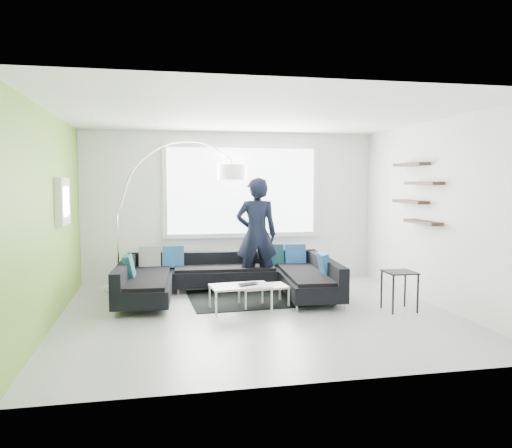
{
  "coord_description": "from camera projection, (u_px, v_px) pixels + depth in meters",
  "views": [
    {
      "loc": [
        -1.41,
        -6.82,
        1.89
      ],
      "look_at": [
        0.15,
        0.9,
        1.2
      ],
      "focal_mm": 35.0,
      "sensor_mm": 36.0,
      "label": 1
    }
  ],
  "objects": [
    {
      "name": "room_shell",
      "position": [
        258.0,
        186.0,
        7.15
      ],
      "size": [
        5.54,
        5.04,
        2.82
      ],
      "color": "silver",
      "rests_on": "ground"
    },
    {
      "name": "rug",
      "position": [
        256.0,
        298.0,
        8.06
      ],
      "size": [
        2.18,
        1.63,
        0.01
      ],
      "primitive_type": "cube",
      "rotation": [
        0.0,
        0.0,
        0.04
      ],
      "color": "black",
      "rests_on": "ground"
    },
    {
      "name": "sectional_sofa",
      "position": [
        228.0,
        279.0,
        8.01
      ],
      "size": [
        3.52,
        2.32,
        0.73
      ],
      "rotation": [
        0.0,
        0.0,
        -0.07
      ],
      "color": "black",
      "rests_on": "ground"
    },
    {
      "name": "side_table",
      "position": [
        399.0,
        291.0,
        7.25
      ],
      "size": [
        0.42,
        0.42,
        0.58
      ],
      "primitive_type": "cube",
      "rotation": [
        0.0,
        0.0,
        -0.01
      ],
      "color": "black",
      "rests_on": "ground"
    },
    {
      "name": "person",
      "position": [
        257.0,
        234.0,
        8.54
      ],
      "size": [
        0.78,
        0.57,
        1.94
      ],
      "primitive_type": "imported",
      "rotation": [
        0.0,
        0.0,
        3.07
      ],
      "color": "black",
      "rests_on": "ground"
    },
    {
      "name": "laptop",
      "position": [
        250.0,
        285.0,
        7.26
      ],
      "size": [
        0.47,
        0.44,
        0.03
      ],
      "primitive_type": "imported",
      "rotation": [
        0.0,
        0.0,
        0.41
      ],
      "color": "black",
      "rests_on": "coffee_table"
    },
    {
      "name": "coffee_table",
      "position": [
        252.0,
        295.0,
        7.43
      ],
      "size": [
        1.17,
        0.75,
        0.36
      ],
      "primitive_type": "cube",
      "rotation": [
        0.0,
        0.0,
        0.09
      ],
      "color": "silver",
      "rests_on": "ground"
    },
    {
      "name": "ground",
      "position": [
        258.0,
        314.0,
        7.1
      ],
      "size": [
        5.5,
        5.5,
        0.0
      ],
      "primitive_type": "plane",
      "color": "gray",
      "rests_on": "ground"
    },
    {
      "name": "arc_lamp",
      "position": [
        117.0,
        215.0,
        8.45
      ],
      "size": [
        2.6,
        1.47,
        2.61
      ],
      "primitive_type": null,
      "rotation": [
        0.0,
        0.0,
        0.2
      ],
      "color": "silver",
      "rests_on": "ground"
    }
  ]
}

